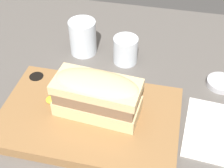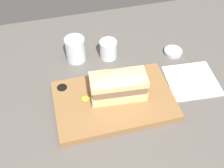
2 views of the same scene
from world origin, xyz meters
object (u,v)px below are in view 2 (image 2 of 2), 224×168
object	(u,v)px
wine_glass	(108,50)
napkin	(192,80)
serving_board	(114,101)
sandwich	(118,84)
water_glass	(76,51)
condiment_dish	(173,52)

from	to	relation	value
wine_glass	napkin	size ratio (longest dim) A/B	0.39
wine_glass	napkin	world-z (taller)	wine_glass
serving_board	sandwich	bearing A→B (deg)	31.75
water_glass	wine_glass	distance (cm)	12.14
sandwich	condiment_dish	bearing A→B (deg)	32.66
sandwich	wine_glass	size ratio (longest dim) A/B	2.55
water_glass	condiment_dish	xyz separation A→B (cm)	(36.59, -6.01, -3.38)
wine_glass	condiment_dish	xyz separation A→B (cm)	(24.60, -4.33, -2.44)
serving_board	condiment_dish	distance (cm)	33.57
condiment_dish	wine_glass	bearing A→B (deg)	170.01
sandwich	napkin	world-z (taller)	sandwich
serving_board	napkin	distance (cm)	29.22
serving_board	water_glass	size ratio (longest dim) A/B	4.04
water_glass	napkin	bearing A→B (deg)	-29.61
napkin	water_glass	bearing A→B (deg)	150.39
sandwich	napkin	size ratio (longest dim) A/B	0.99
serving_board	wine_glass	distance (cm)	22.80
water_glass	condiment_dish	size ratio (longest dim) A/B	1.37
sandwich	water_glass	distance (cm)	25.36
sandwich	water_glass	size ratio (longest dim) A/B	1.93
water_glass	napkin	size ratio (longest dim) A/B	0.51
napkin	condiment_dish	size ratio (longest dim) A/B	2.66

